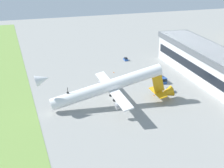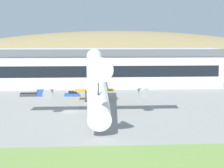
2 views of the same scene
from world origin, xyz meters
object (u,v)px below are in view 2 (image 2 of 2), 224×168
at_px(traffic_cone_0, 79,99).
at_px(service_car_1, 72,94).
at_px(fuel_truck, 33,91).
at_px(terminal_building, 85,65).
at_px(cargo_airplane, 96,82).

bearing_deg(traffic_cone_0, service_car_1, 105.98).
xyz_separation_m(fuel_truck, traffic_cone_0, (14.40, -8.96, -1.23)).
bearing_deg(traffic_cone_0, terminal_building, 86.73).
height_order(fuel_truck, traffic_cone_0, fuel_truck).
xyz_separation_m(terminal_building, service_car_1, (-4.02, -21.55, -7.19)).
bearing_deg(traffic_cone_0, cargo_airplane, -77.64).
xyz_separation_m(cargo_airplane, service_car_1, (-6.61, 27.67, -6.91)).
xyz_separation_m(cargo_airplane, traffic_cone_0, (-4.29, 19.55, -7.30)).
relative_size(cargo_airplane, traffic_cone_0, 90.44).
bearing_deg(traffic_cone_0, fuel_truck, 148.10).
bearing_deg(service_car_1, cargo_airplane, -76.57).
relative_size(service_car_1, traffic_cone_0, 7.78).
distance_m(fuel_truck, traffic_cone_0, 17.01).
relative_size(terminal_building, traffic_cone_0, 170.26).
distance_m(terminal_building, traffic_cone_0, 30.67).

